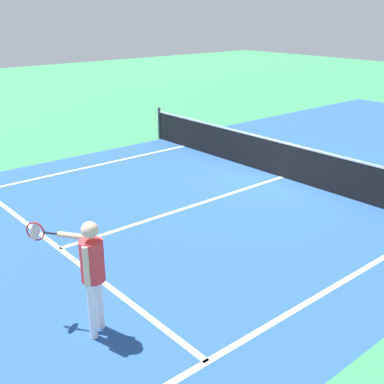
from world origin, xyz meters
The scene contains 8 objects.
ground_plane centered at (0.00, 0.00, 0.00)m, with size 60.00×60.00×0.00m, color #337F51.
court_surface_inbounds centered at (0.00, 0.00, 0.00)m, with size 10.62×24.40×0.00m, color #234C93.
line_sideline_left centered at (-4.11, -5.95, 0.00)m, with size 0.10×11.89×0.01m, color white.
line_sideline_right centered at (4.11, -5.95, 0.00)m, with size 0.10×11.89×0.01m, color white.
line_service_near centered at (0.00, -6.40, 0.00)m, with size 8.22×0.10×0.01m, color white.
line_center_service centered at (0.00, -3.20, 0.00)m, with size 0.10×6.40×0.01m, color white.
net centered at (0.00, 0.00, 0.49)m, with size 10.90×0.09×1.07m.
player_near centered at (2.64, -7.15, 1.04)m, with size 1.13×0.66×1.67m.
Camera 1 is at (7.85, -9.84, 4.21)m, focal length 45.98 mm.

